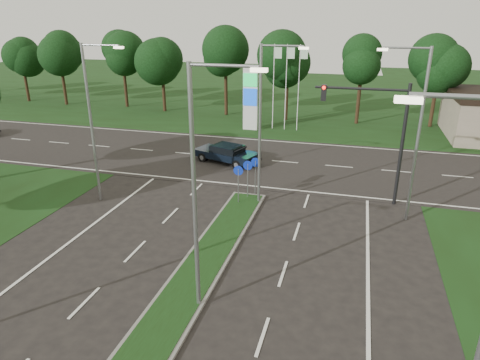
# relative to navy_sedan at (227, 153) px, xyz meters

# --- Properties ---
(verge_far) EXTENTS (160.00, 50.00, 0.02)m
(verge_far) POSITION_rel_navy_sedan_xyz_m (3.25, 32.22, -0.72)
(verge_far) COLOR black
(verge_far) RESTS_ON ground
(cross_road) EXTENTS (160.00, 12.00, 0.02)m
(cross_road) POSITION_rel_navy_sedan_xyz_m (3.25, 1.22, -0.72)
(cross_road) COLOR black
(cross_road) RESTS_ON ground
(median_kerb) EXTENTS (2.00, 26.00, 0.12)m
(median_kerb) POSITION_rel_navy_sedan_xyz_m (3.25, -18.78, -0.66)
(median_kerb) COLOR slate
(median_kerb) RESTS_ON ground
(streetlight_median_near) EXTENTS (2.53, 0.22, 9.00)m
(streetlight_median_near) POSITION_rel_navy_sedan_xyz_m (4.25, -16.78, 4.35)
(streetlight_median_near) COLOR gray
(streetlight_median_near) RESTS_ON ground
(streetlight_median_far) EXTENTS (2.53, 0.22, 9.00)m
(streetlight_median_far) POSITION_rel_navy_sedan_xyz_m (4.25, -6.78, 4.35)
(streetlight_median_far) COLOR gray
(streetlight_median_far) RESTS_ON ground
(streetlight_left_far) EXTENTS (2.53, 0.22, 9.00)m
(streetlight_left_far) POSITION_rel_navy_sedan_xyz_m (-5.05, -8.78, 4.35)
(streetlight_left_far) COLOR gray
(streetlight_left_far) RESTS_ON ground
(streetlight_right_far) EXTENTS (2.53, 0.22, 9.00)m
(streetlight_right_far) POSITION_rel_navy_sedan_xyz_m (12.05, -6.78, 4.35)
(streetlight_right_far) COLOR gray
(streetlight_right_far) RESTS_ON ground
(traffic_signal) EXTENTS (5.10, 0.42, 7.00)m
(traffic_signal) POSITION_rel_navy_sedan_xyz_m (10.44, -4.78, 3.93)
(traffic_signal) COLOR black
(traffic_signal) RESTS_ON ground
(median_signs) EXTENTS (1.16, 1.76, 2.38)m
(median_signs) POSITION_rel_navy_sedan_xyz_m (3.25, -6.38, 0.99)
(median_signs) COLOR gray
(median_signs) RESTS_ON ground
(gas_pylon) EXTENTS (5.80, 1.26, 8.00)m
(gas_pylon) POSITION_rel_navy_sedan_xyz_m (-0.54, 10.27, 2.47)
(gas_pylon) COLOR silver
(gas_pylon) RESTS_ON ground
(treeline_far) EXTENTS (6.00, 6.00, 9.90)m
(treeline_far) POSITION_rel_navy_sedan_xyz_m (3.35, 17.15, 6.11)
(treeline_far) COLOR black
(treeline_far) RESTS_ON ground
(navy_sedan) EXTENTS (5.28, 3.44, 1.35)m
(navy_sedan) POSITION_rel_navy_sedan_xyz_m (0.00, 0.00, 0.00)
(navy_sedan) COLOR black
(navy_sedan) RESTS_ON ground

